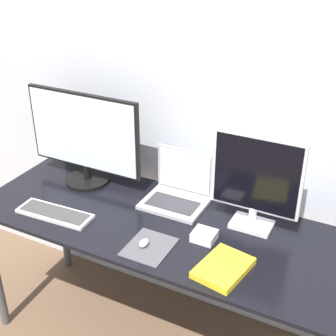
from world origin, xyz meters
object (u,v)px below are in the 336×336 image
keyboard (55,213)px  mouse (144,243)px  monitor_left (84,138)px  laptop (179,190)px  power_brick (204,236)px  book (223,268)px  monitor_right (256,180)px

keyboard → mouse: 0.49m
monitor_left → laptop: monitor_left is taller
laptop → mouse: laptop is taller
keyboard → laptop: bearing=39.7°
monitor_left → laptop: size_ratio=2.14×
keyboard → mouse: size_ratio=6.70×
keyboard → power_brick: 0.72m
monitor_left → book: bearing=-21.0°
keyboard → mouse: bearing=-2.2°
monitor_left → power_brick: (0.75, -0.19, -0.23)m
monitor_left → keyboard: size_ratio=1.71×
mouse → monitor_right: bearing=44.5°
keyboard → power_brick: (0.70, 0.15, 0.01)m
book → laptop: bearing=134.6°
laptop → keyboard: 0.60m
monitor_left → book: monitor_left is taller
keyboard → book: (0.85, -0.01, 0.01)m
monitor_right → laptop: 0.43m
keyboard → power_brick: size_ratio=3.79×
monitor_right → power_brick: 0.33m
monitor_right → book: (-0.00, -0.35, -0.22)m
book → mouse: bearing=-178.6°
monitor_left → mouse: size_ratio=11.43×
keyboard → monitor_left: bearing=98.8°
mouse → power_brick: 0.27m
keyboard → book: bearing=-0.7°
monitor_left → mouse: 0.69m
monitor_left → keyboard: 0.42m
monitor_left → book: 1.00m
monitor_left → laptop: (0.51, 0.05, -0.19)m
mouse → monitor_left: bearing=146.9°
laptop → mouse: bearing=-85.6°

